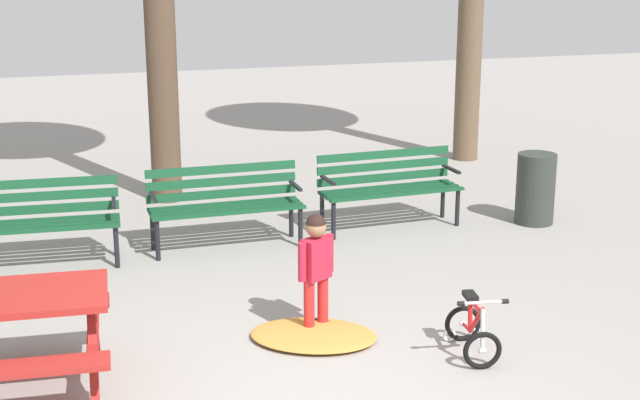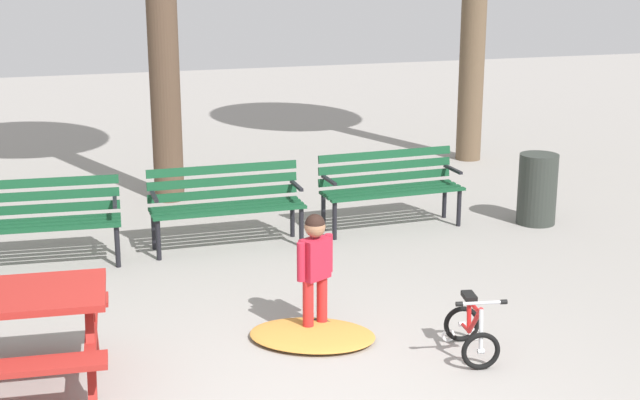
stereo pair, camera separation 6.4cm
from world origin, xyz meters
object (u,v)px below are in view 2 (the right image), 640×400
park_bench_far_left (38,215)px  child_standing (315,264)px  park_bench_left (226,199)px  trash_bin (537,189)px  kids_bicycle (471,331)px  park_bench_right (390,183)px

park_bench_far_left → child_standing: bearing=-48.0°
park_bench_left → trash_bin: 3.56m
child_standing → kids_bicycle: bearing=-37.9°
kids_bicycle → park_bench_far_left: bearing=134.9°
child_standing → trash_bin: size_ratio=1.24×
park_bench_left → park_bench_right: same height
kids_bicycle → park_bench_right: bearing=79.6°
child_standing → park_bench_left: bearing=96.0°
park_bench_far_left → kids_bicycle: park_bench_far_left is taller
child_standing → kids_bicycle: size_ratio=1.67×
park_bench_left → trash_bin: bearing=-3.4°
park_bench_right → kids_bicycle: (-0.62, -3.38, -0.31)m
kids_bicycle → trash_bin: bearing=52.9°
park_bench_far_left → child_standing: size_ratio=1.62×
child_standing → kids_bicycle: (1.02, -0.80, -0.39)m
trash_bin → child_standing: bearing=-146.1°
park_bench_far_left → trash_bin: bearing=-1.8°
child_standing → park_bench_right: bearing=57.6°
park_bench_left → park_bench_right: bearing=4.8°
park_bench_left → kids_bicycle: size_ratio=2.66×
park_bench_far_left → park_bench_right: (3.79, 0.20, 0.00)m
park_bench_far_left → kids_bicycle: size_ratio=2.71×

